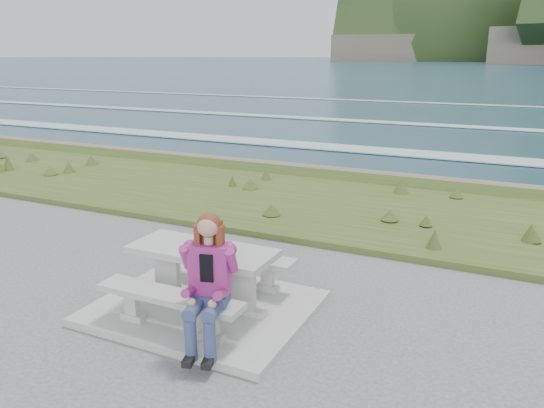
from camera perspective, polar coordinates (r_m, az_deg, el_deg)
name	(u,v)px	position (r m, az deg, el deg)	size (l,w,h in m)	color
concrete_slab	(205,308)	(6.82, -7.27, -11.02)	(2.60, 2.10, 0.10)	gray
picnic_table	(203,261)	(6.56, -7.46, -6.07)	(1.80, 0.75, 0.75)	gray
bench_landward	(169,301)	(6.13, -10.97, -10.25)	(1.80, 0.35, 0.45)	gray
bench_seaward	(232,259)	(7.20, -4.38, -5.95)	(1.80, 0.35, 0.45)	gray
grass_verge	(335,210)	(11.07, 6.76, -0.62)	(160.00, 4.50, 0.22)	#2B481B
shore_drop	(372,181)	(13.77, 10.69, 2.47)	(160.00, 0.80, 2.20)	brown
ocean	(454,146)	(30.75, 18.98, 5.88)	(1600.00, 1600.00, 0.09)	#1C3E4F
seated_woman	(207,301)	(5.65, -7.03, -10.35)	(0.58, 0.80, 1.45)	navy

